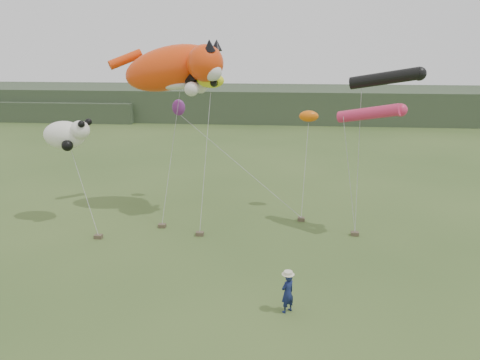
# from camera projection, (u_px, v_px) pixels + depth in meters

# --- Properties ---
(ground) EXTENTS (120.00, 120.00, 0.00)m
(ground) POSITION_uv_depth(u_px,v_px,m) (251.00, 283.00, 19.87)
(ground) COLOR #385123
(ground) RESTS_ON ground
(headland) EXTENTS (90.00, 13.00, 4.00)m
(headland) POSITION_uv_depth(u_px,v_px,m) (251.00, 103.00, 62.26)
(headland) COLOR #2D3D28
(headland) RESTS_ON ground
(festival_attendant) EXTENTS (0.69, 0.68, 1.60)m
(festival_attendant) POSITION_uv_depth(u_px,v_px,m) (288.00, 293.00, 17.52)
(festival_attendant) COLOR #131D49
(festival_attendant) RESTS_ON ground
(sandbag_anchors) EXTENTS (13.75, 3.80, 0.20)m
(sandbag_anchors) POSITION_uv_depth(u_px,v_px,m) (224.00, 229.00, 25.24)
(sandbag_anchors) COLOR brown
(sandbag_anchors) RESTS_ON ground
(cat_kite) EXTENTS (7.06, 3.77, 3.54)m
(cat_kite) POSITION_uv_depth(u_px,v_px,m) (178.00, 68.00, 26.06)
(cat_kite) COLOR #E93C0B
(cat_kite) RESTS_ON ground
(fish_kite) EXTENTS (2.67, 1.78, 1.35)m
(fish_kite) POSITION_uv_depth(u_px,v_px,m) (202.00, 79.00, 25.65)
(fish_kite) COLOR yellow
(fish_kite) RESTS_ON ground
(tube_kites) EXTENTS (4.12, 2.51, 2.93)m
(tube_kites) POSITION_uv_depth(u_px,v_px,m) (383.00, 94.00, 23.16)
(tube_kites) COLOR black
(tube_kites) RESTS_ON ground
(panda_kite) EXTENTS (2.72, 1.76, 1.69)m
(panda_kite) POSITION_uv_depth(u_px,v_px,m) (67.00, 135.00, 25.47)
(panda_kite) COLOR white
(panda_kite) RESTS_ON ground
(misc_kites) EXTENTS (8.91, 1.65, 1.09)m
(misc_kites) POSITION_uv_depth(u_px,v_px,m) (244.00, 112.00, 28.00)
(misc_kites) COLOR orange
(misc_kites) RESTS_ON ground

